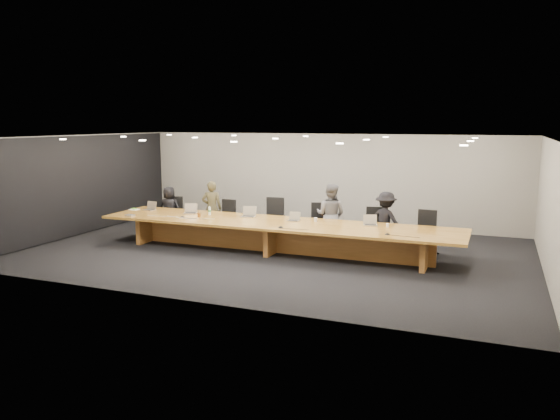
% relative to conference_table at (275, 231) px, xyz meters
% --- Properties ---
extents(ground, '(12.00, 12.00, 0.00)m').
position_rel_conference_table_xyz_m(ground, '(0.00, 0.00, -0.52)').
color(ground, black).
rests_on(ground, ground).
extents(back_wall, '(12.00, 0.02, 2.80)m').
position_rel_conference_table_xyz_m(back_wall, '(0.00, 4.00, 0.88)').
color(back_wall, '#B3B0A3').
rests_on(back_wall, ground).
extents(left_wall_panel, '(0.08, 7.84, 2.74)m').
position_rel_conference_table_xyz_m(left_wall_panel, '(-5.94, 0.00, 0.85)').
color(left_wall_panel, black).
rests_on(left_wall_panel, ground).
extents(conference_table, '(9.00, 1.80, 0.75)m').
position_rel_conference_table_xyz_m(conference_table, '(0.00, 0.00, 0.00)').
color(conference_table, brown).
rests_on(conference_table, ground).
extents(chair_far_left, '(0.66, 0.66, 1.03)m').
position_rel_conference_table_xyz_m(chair_far_left, '(-3.67, 1.18, -0.00)').
color(chair_far_left, black).
rests_on(chair_far_left, ground).
extents(chair_left, '(0.57, 0.57, 1.04)m').
position_rel_conference_table_xyz_m(chair_left, '(-2.00, 1.19, -0.00)').
color(chair_left, black).
rests_on(chair_left, ground).
extents(chair_mid_left, '(0.65, 0.65, 1.17)m').
position_rel_conference_table_xyz_m(chair_mid_left, '(-0.57, 1.20, 0.06)').
color(chair_mid_left, black).
rests_on(chair_mid_left, ground).
extents(chair_mid_right, '(0.70, 0.70, 1.11)m').
position_rel_conference_table_xyz_m(chair_mid_right, '(0.77, 1.16, 0.03)').
color(chair_mid_right, black).
rests_on(chair_mid_right, ground).
extents(chair_right, '(0.63, 0.63, 1.05)m').
position_rel_conference_table_xyz_m(chair_right, '(2.16, 1.32, 0.00)').
color(chair_right, black).
rests_on(chair_right, ground).
extents(chair_far_right, '(0.58, 0.58, 1.07)m').
position_rel_conference_table_xyz_m(chair_far_right, '(3.43, 1.19, 0.02)').
color(chair_far_right, black).
rests_on(chair_far_right, ground).
extents(person_a, '(0.71, 0.54, 1.32)m').
position_rel_conference_table_xyz_m(person_a, '(-3.82, 1.20, 0.14)').
color(person_a, black).
rests_on(person_a, ground).
extents(person_b, '(0.66, 0.54, 1.54)m').
position_rel_conference_table_xyz_m(person_b, '(-2.41, 1.18, 0.25)').
color(person_b, '#39351F').
rests_on(person_b, ground).
extents(person_c, '(0.83, 0.67, 1.61)m').
position_rel_conference_table_xyz_m(person_c, '(1.05, 1.16, 0.29)').
color(person_c, '#59585B').
rests_on(person_c, ground).
extents(person_d, '(1.07, 0.83, 1.46)m').
position_rel_conference_table_xyz_m(person_d, '(2.45, 1.25, 0.21)').
color(person_d, black).
rests_on(person_d, ground).
extents(laptop_a, '(0.34, 0.27, 0.25)m').
position_rel_conference_table_xyz_m(laptop_a, '(-3.92, 0.34, 0.35)').
color(laptop_a, '#C5B096').
rests_on(laptop_a, conference_table).
extents(laptop_b, '(0.40, 0.34, 0.27)m').
position_rel_conference_table_xyz_m(laptop_b, '(-2.58, 0.30, 0.36)').
color(laptop_b, tan).
rests_on(laptop_b, conference_table).
extents(laptop_c, '(0.39, 0.31, 0.28)m').
position_rel_conference_table_xyz_m(laptop_c, '(-0.91, 0.39, 0.37)').
color(laptop_c, tan).
rests_on(laptop_c, conference_table).
extents(laptop_d, '(0.30, 0.22, 0.23)m').
position_rel_conference_table_xyz_m(laptop_d, '(0.36, 0.28, 0.34)').
color(laptop_d, tan).
rests_on(laptop_d, conference_table).
extents(laptop_e, '(0.38, 0.33, 0.25)m').
position_rel_conference_table_xyz_m(laptop_e, '(2.25, 0.42, 0.36)').
color(laptop_e, '#B5A78A').
rests_on(laptop_e, conference_table).
extents(water_bottle, '(0.09, 0.09, 0.21)m').
position_rel_conference_table_xyz_m(water_bottle, '(-1.99, 0.31, 0.33)').
color(water_bottle, silver).
rests_on(water_bottle, conference_table).
extents(amber_mug, '(0.09, 0.09, 0.11)m').
position_rel_conference_table_xyz_m(amber_mug, '(-2.08, -0.10, 0.28)').
color(amber_mug, brown).
rests_on(amber_mug, conference_table).
extents(paper_cup_near, '(0.11, 0.11, 0.10)m').
position_rel_conference_table_xyz_m(paper_cup_near, '(0.89, 0.41, 0.28)').
color(paper_cup_near, silver).
rests_on(paper_cup_near, conference_table).
extents(paper_cup_far, '(0.09, 0.09, 0.08)m').
position_rel_conference_table_xyz_m(paper_cup_far, '(2.66, 0.38, 0.27)').
color(paper_cup_far, white).
rests_on(paper_cup_far, conference_table).
extents(notepad, '(0.26, 0.21, 0.02)m').
position_rel_conference_table_xyz_m(notepad, '(-4.35, 0.26, 0.24)').
color(notepad, silver).
rests_on(notepad, conference_table).
extents(lime_gadget, '(0.18, 0.14, 0.02)m').
position_rel_conference_table_xyz_m(lime_gadget, '(-4.35, 0.27, 0.26)').
color(lime_gadget, '#5EAB2D').
rests_on(lime_gadget, notepad).
extents(av_box, '(0.23, 0.17, 0.03)m').
position_rel_conference_table_xyz_m(av_box, '(-3.84, -0.61, 0.25)').
color(av_box, '#BBBAC0').
rests_on(av_box, conference_table).
extents(mic_left, '(0.14, 0.14, 0.03)m').
position_rel_conference_table_xyz_m(mic_left, '(-2.46, -0.29, 0.24)').
color(mic_left, black).
rests_on(mic_left, conference_table).
extents(mic_center, '(0.15, 0.15, 0.03)m').
position_rel_conference_table_xyz_m(mic_center, '(0.39, -0.62, 0.25)').
color(mic_center, black).
rests_on(mic_center, conference_table).
extents(mic_right, '(0.16, 0.16, 0.03)m').
position_rel_conference_table_xyz_m(mic_right, '(2.83, -0.49, 0.25)').
color(mic_right, black).
rests_on(mic_right, conference_table).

